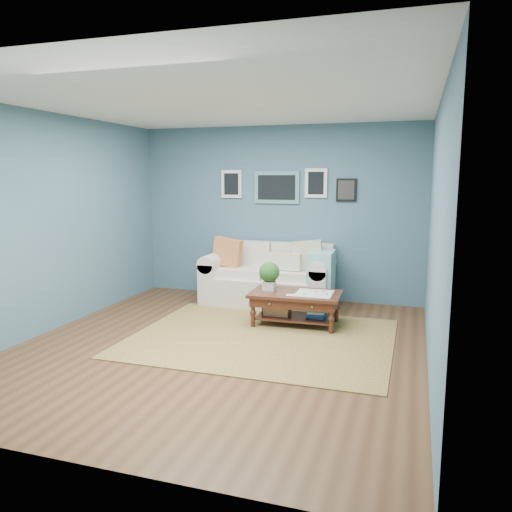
% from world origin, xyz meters
% --- Properties ---
extents(room_shell, '(5.00, 5.02, 2.70)m').
position_xyz_m(room_shell, '(0.00, 0.06, 1.36)').
color(room_shell, brown).
rests_on(room_shell, ground).
extents(area_rug, '(3.06, 2.45, 0.01)m').
position_xyz_m(area_rug, '(0.37, 0.41, 0.01)').
color(area_rug, brown).
rests_on(area_rug, ground).
extents(loveseat, '(1.98, 0.90, 1.02)m').
position_xyz_m(loveseat, '(0.06, 2.03, 0.41)').
color(loveseat, beige).
rests_on(loveseat, ground).
extents(coffee_table, '(1.18, 0.71, 0.81)m').
position_xyz_m(coffee_table, '(0.57, 1.07, 0.36)').
color(coffee_table, black).
rests_on(coffee_table, ground).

